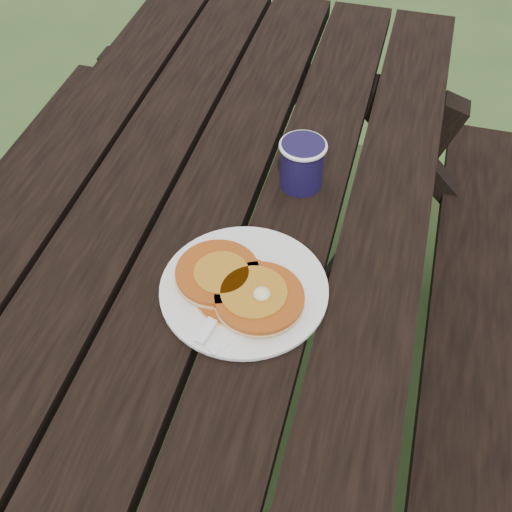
% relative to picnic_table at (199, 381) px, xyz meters
% --- Properties ---
extents(ground, '(60.00, 60.00, 0.00)m').
position_rel_picnic_table_xyz_m(ground, '(0.00, 0.00, -0.37)').
color(ground, '#30471E').
rests_on(ground, ground).
extents(picnic_table, '(1.36, 1.80, 0.75)m').
position_rel_picnic_table_xyz_m(picnic_table, '(0.00, 0.00, 0.00)').
color(picnic_table, black).
rests_on(picnic_table, ground).
extents(plate, '(0.30, 0.30, 0.01)m').
position_rel_picnic_table_xyz_m(plate, '(0.11, -0.04, 0.39)').
color(plate, white).
rests_on(plate, picnic_table).
extents(pancake_stack, '(0.20, 0.16, 0.04)m').
position_rel_picnic_table_xyz_m(pancake_stack, '(0.11, -0.06, 0.41)').
color(pancake_stack, '#B34F14').
rests_on(pancake_stack, plate).
extents(knife, '(0.12, 0.16, 0.00)m').
position_rel_picnic_table_xyz_m(knife, '(0.15, -0.09, 0.39)').
color(knife, white).
rests_on(knife, plate).
extents(fork, '(0.06, 0.16, 0.01)m').
position_rel_picnic_table_xyz_m(fork, '(0.09, -0.11, 0.40)').
color(fork, white).
rests_on(fork, plate).
extents(coffee_cup, '(0.08, 0.08, 0.09)m').
position_rel_picnic_table_xyz_m(coffee_cup, '(0.14, 0.22, 0.43)').
color(coffee_cup, '#150F36').
rests_on(coffee_cup, picnic_table).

